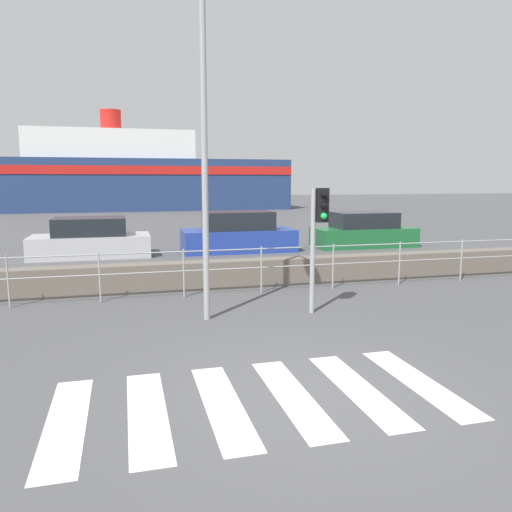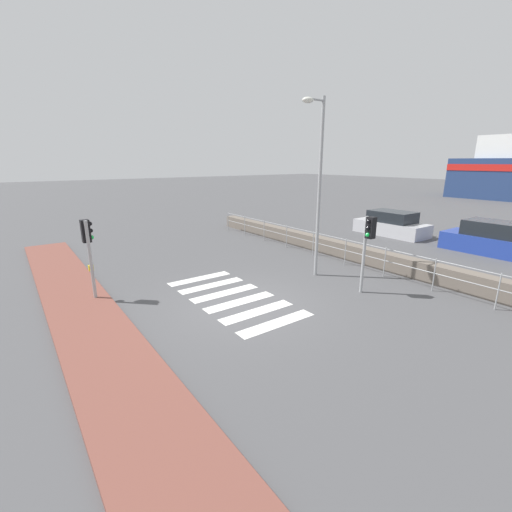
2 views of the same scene
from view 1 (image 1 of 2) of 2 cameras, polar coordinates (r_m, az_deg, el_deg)
ground_plane at (r=6.65m, az=6.25°, el=-15.43°), size 160.00×160.00×0.00m
crosswalk at (r=6.45m, az=0.26°, el=-16.13°), size 4.95×2.40×0.01m
seawall at (r=12.69m, az=-4.50°, el=-2.08°), size 22.78×0.55×0.68m
harbor_fence at (r=11.77m, az=-3.76°, el=-0.91°), size 20.54×0.04×1.13m
traffic_light_far at (r=10.11m, az=7.15°, el=3.89°), size 0.34×0.32×2.55m
streetlamp at (r=9.46m, az=-5.82°, el=15.80°), size 0.32×1.00×6.33m
ferry_boat at (r=47.19m, az=-13.04°, el=8.81°), size 25.34×6.97×8.80m
parked_car_silver at (r=18.65m, az=-18.38°, el=1.74°), size 4.09×1.86×1.40m
parked_car_blue at (r=19.07m, az=-2.04°, el=2.49°), size 4.25×1.84×1.52m
parked_car_green at (r=20.87m, az=12.21°, el=2.70°), size 4.13×1.72×1.41m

